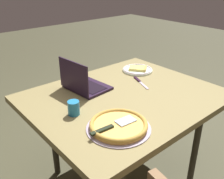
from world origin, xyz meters
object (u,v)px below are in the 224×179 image
(table_knife, at_px, (140,81))
(pizza_plate, at_px, (138,69))
(pizza_tray, at_px, (118,125))
(drink_cup, at_px, (74,108))
(dining_table, at_px, (124,102))
(laptop, at_px, (83,84))

(table_knife, bearing_deg, pizza_plate, -132.30)
(table_knife, bearing_deg, pizza_tray, 33.60)
(pizza_tray, xyz_separation_m, drink_cup, (0.10, -0.29, 0.02))
(dining_table, xyz_separation_m, table_knife, (-0.24, -0.09, 0.06))
(pizza_tray, bearing_deg, drink_cup, -70.33)
(dining_table, bearing_deg, table_knife, -160.22)
(table_knife, bearing_deg, drink_cup, 6.84)
(pizza_plate, distance_m, table_knife, 0.24)
(pizza_plate, distance_m, drink_cup, 0.85)
(pizza_plate, bearing_deg, pizza_tray, 37.31)
(table_knife, bearing_deg, dining_table, 19.78)
(laptop, bearing_deg, table_knife, 157.93)
(pizza_plate, height_order, pizza_tray, pizza_tray)
(dining_table, relative_size, pizza_plate, 5.02)
(pizza_tray, height_order, table_knife, pizza_tray)
(laptop, xyz_separation_m, drink_cup, (0.24, 0.25, -0.00))
(laptop, relative_size, drink_cup, 3.73)
(dining_table, xyz_separation_m, laptop, (0.17, -0.26, 0.11))
(laptop, height_order, pizza_plate, laptop)
(dining_table, bearing_deg, pizza_tray, 42.16)
(pizza_plate, xyz_separation_m, table_knife, (0.16, 0.18, -0.01))
(dining_table, bearing_deg, pizza_plate, -146.88)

